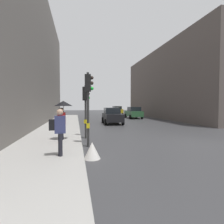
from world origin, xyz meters
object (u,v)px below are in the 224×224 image
at_px(car_green_estate, 134,113).
at_px(pedestrian_with_umbrella, 63,109).
at_px(warning_sign_triangle, 92,150).
at_px(traffic_light_near_right, 86,102).
at_px(pedestrian_with_grey_backpack, 59,129).
at_px(car_yellow_taxi, 117,110).
at_px(car_dark_suv, 112,116).
at_px(traffic_light_near_left, 88,96).

distance_m(car_green_estate, pedestrian_with_umbrella, 18.55).
bearing_deg(warning_sign_triangle, traffic_light_near_right, 89.92).
distance_m(car_green_estate, pedestrian_with_grey_backpack, 21.31).
bearing_deg(warning_sign_triangle, car_green_estate, 67.34).
height_order(car_yellow_taxi, car_dark_suv, same).
bearing_deg(car_yellow_taxi, traffic_light_near_right, -106.84).
relative_size(pedestrian_with_umbrella, warning_sign_triangle, 3.29).
bearing_deg(pedestrian_with_umbrella, car_green_estate, 59.61).
bearing_deg(traffic_light_near_left, car_green_estate, 65.00).
bearing_deg(car_yellow_taxi, car_dark_suv, -104.48).
distance_m(car_green_estate, warning_sign_triangle, 20.94).
distance_m(traffic_light_near_right, warning_sign_triangle, 4.71).
bearing_deg(car_green_estate, warning_sign_triangle, -112.66).
distance_m(car_dark_suv, warning_sign_triangle, 12.89).
relative_size(car_dark_suv, warning_sign_triangle, 6.56).
bearing_deg(traffic_light_near_right, pedestrian_with_umbrella, -143.85).
height_order(traffic_light_near_right, car_yellow_taxi, traffic_light_near_right).
height_order(traffic_light_near_left, car_yellow_taxi, traffic_light_near_left).
relative_size(car_green_estate, pedestrian_with_grey_backpack, 2.39).
distance_m(traffic_light_near_right, car_dark_suv, 8.91).
bearing_deg(pedestrian_with_umbrella, traffic_light_near_left, -44.49).
xyz_separation_m(traffic_light_near_right, car_green_estate, (8.06, 15.02, -1.39)).
relative_size(car_green_estate, warning_sign_triangle, 6.52).
xyz_separation_m(traffic_light_near_left, pedestrian_with_grey_backpack, (-1.25, -1.90, -1.37)).
bearing_deg(traffic_light_near_right, car_green_estate, 61.79).
distance_m(traffic_light_near_left, pedestrian_with_grey_backpack, 2.65).
xyz_separation_m(car_green_estate, car_dark_suv, (-4.75, -6.87, 0.00)).
xyz_separation_m(traffic_light_near_left, car_dark_suv, (3.31, 10.41, -1.66)).
height_order(traffic_light_near_right, pedestrian_with_grey_backpack, traffic_light_near_right).
distance_m(car_yellow_taxi, pedestrian_with_grey_backpack, 32.61).
distance_m(pedestrian_with_grey_backpack, warning_sign_triangle, 1.50).
bearing_deg(car_dark_suv, pedestrian_with_grey_backpack, -110.31).
bearing_deg(car_dark_suv, warning_sign_triangle, -104.91).
bearing_deg(traffic_light_near_left, pedestrian_with_grey_backpack, -123.34).
bearing_deg(car_green_estate, traffic_light_near_left, -115.00).
distance_m(traffic_light_near_left, traffic_light_near_right, 2.27).
bearing_deg(car_yellow_taxi, warning_sign_triangle, -104.65).
bearing_deg(pedestrian_with_grey_backpack, traffic_light_near_left, 56.66).
height_order(car_yellow_taxi, car_green_estate, same).
bearing_deg(traffic_light_near_right, car_yellow_taxi, 73.16).
distance_m(traffic_light_near_right, pedestrian_with_umbrella, 1.68).
xyz_separation_m(pedestrian_with_umbrella, pedestrian_with_grey_backpack, (0.07, -3.19, -0.68)).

